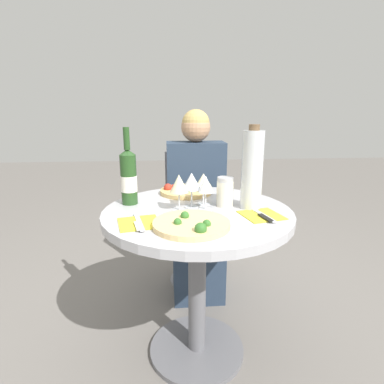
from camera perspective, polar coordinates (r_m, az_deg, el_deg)
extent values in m
plane|color=slate|center=(1.67, 0.91, -27.87)|extent=(12.00, 12.00, 0.00)
cylinder|color=slate|center=(1.66, 0.91, -27.57)|extent=(0.46, 0.46, 0.02)
cylinder|color=slate|center=(1.45, 0.97, -17.39)|extent=(0.08, 0.08, 0.67)
cylinder|color=#B7B7BC|center=(1.29, 1.04, -4.06)|extent=(0.81, 0.81, 0.04)
cylinder|color=slate|center=(2.18, 0.63, -16.18)|extent=(0.35, 0.35, 0.01)
cylinder|color=slate|center=(2.09, 0.65, -11.55)|extent=(0.06, 0.06, 0.41)
cube|color=slate|center=(2.00, 0.66, -5.95)|extent=(0.39, 0.39, 0.03)
cube|color=slate|center=(2.10, 0.20, 1.80)|extent=(0.39, 0.02, 0.44)
cube|color=#28384C|center=(1.94, 1.10, -13.17)|extent=(0.31, 0.31, 0.44)
cube|color=#28384C|center=(1.92, 0.69, 1.74)|extent=(0.36, 0.19, 0.52)
sphere|color=tan|center=(1.87, 0.72, 12.23)|extent=(0.18, 0.18, 0.18)
sphere|color=tan|center=(1.87, 0.73, 12.91)|extent=(0.17, 0.17, 0.17)
cylinder|color=#E5C17F|center=(1.10, -0.12, -6.11)|extent=(0.28, 0.28, 0.02)
sphere|color=#336B28|center=(1.13, -1.37, -4.50)|extent=(0.03, 0.03, 0.03)
sphere|color=#336B28|center=(1.06, 2.84, -6.05)|extent=(0.03, 0.03, 0.03)
sphere|color=#336B28|center=(1.00, 1.66, -7.00)|extent=(0.04, 0.04, 0.04)
sphere|color=#336B28|center=(1.07, -2.74, -5.73)|extent=(0.03, 0.03, 0.03)
cylinder|color=#DBB26B|center=(1.54, -1.19, 0.12)|extent=(0.26, 0.26, 0.02)
sphere|color=#336B28|center=(1.50, -0.70, 0.49)|extent=(0.04, 0.04, 0.04)
sphere|color=#B22D1E|center=(1.56, -3.42, 0.97)|extent=(0.03, 0.03, 0.03)
sphere|color=#B22D1E|center=(1.54, -4.61, 0.83)|extent=(0.04, 0.04, 0.04)
sphere|color=#B22D1E|center=(1.51, -1.48, 0.60)|extent=(0.04, 0.04, 0.04)
cylinder|color=#23471E|center=(1.37, -11.95, 2.32)|extent=(0.07, 0.07, 0.22)
cone|color=#23471E|center=(1.35, -12.24, 7.48)|extent=(0.07, 0.07, 0.03)
cylinder|color=#23471E|center=(1.34, -12.37, 9.92)|extent=(0.03, 0.03, 0.10)
cylinder|color=silver|center=(1.37, -11.91, 1.59)|extent=(0.07, 0.07, 0.07)
cylinder|color=silver|center=(1.29, 11.36, 4.07)|extent=(0.09, 0.09, 0.33)
cylinder|color=brown|center=(1.27, 11.78, 11.98)|extent=(0.04, 0.04, 0.02)
cylinder|color=silver|center=(1.33, 6.30, -0.35)|extent=(0.07, 0.07, 0.11)
cylinder|color=#B2B2B7|center=(1.31, 6.38, 2.40)|extent=(0.07, 0.07, 0.02)
cylinder|color=silver|center=(1.36, 2.15, -2.28)|extent=(0.06, 0.06, 0.00)
cylinder|color=silver|center=(1.35, 2.16, -0.69)|extent=(0.01, 0.01, 0.08)
cone|color=beige|center=(1.33, 2.19, 2.20)|extent=(0.08, 0.08, 0.06)
cylinder|color=silver|center=(1.27, -2.45, -3.46)|extent=(0.06, 0.06, 0.00)
cylinder|color=silver|center=(1.26, -2.47, -1.72)|extent=(0.01, 0.01, 0.08)
cone|color=beige|center=(1.24, -2.51, 1.66)|extent=(0.08, 0.08, 0.08)
cylinder|color=silver|center=(1.28, 2.58, -3.32)|extent=(0.06, 0.06, 0.00)
cylinder|color=silver|center=(1.27, 2.60, -1.66)|extent=(0.01, 0.01, 0.07)
cone|color=silver|center=(1.25, 2.64, 1.53)|extent=(0.06, 0.06, 0.07)
cylinder|color=silver|center=(1.32, -0.08, -2.85)|extent=(0.06, 0.06, 0.00)
cylinder|color=silver|center=(1.30, -0.08, -1.13)|extent=(0.01, 0.01, 0.08)
cone|color=silver|center=(1.28, -0.08, 2.12)|extent=(0.08, 0.08, 0.07)
cube|color=yellow|center=(1.15, -10.05, -5.82)|extent=(0.18, 0.18, 0.00)
cube|color=silver|center=(1.14, -10.06, -5.61)|extent=(0.06, 0.19, 0.00)
cube|color=silver|center=(1.10, -10.27, -6.35)|extent=(0.04, 0.09, 0.00)
cube|color=yellow|center=(1.24, 13.10, -4.32)|extent=(0.18, 0.18, 0.00)
cube|color=silver|center=(1.24, 13.11, -4.12)|extent=(0.06, 0.19, 0.00)
cube|color=black|center=(1.20, 13.81, -4.75)|extent=(0.04, 0.09, 0.00)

